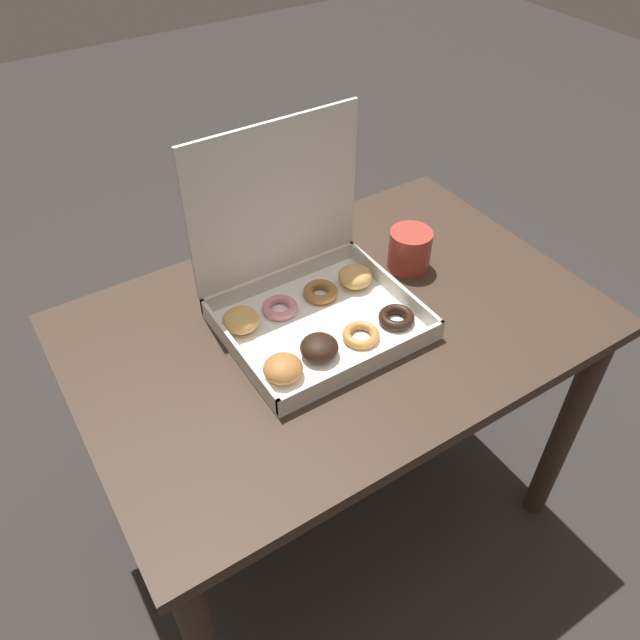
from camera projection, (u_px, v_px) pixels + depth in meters
name	position (u px, v px, depth m)	size (l,w,h in m)	color
ground_plane	(332.00, 506.00, 1.76)	(8.00, 8.00, 0.00)	#2D2826
dining_table	(335.00, 358.00, 1.36)	(1.06, 0.70, 0.72)	#38281E
donut_box	(305.00, 288.00, 1.24)	(0.38, 0.33, 0.38)	white
coffee_mug	(410.00, 249.00, 1.38)	(0.09, 0.09, 0.09)	#A3382D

